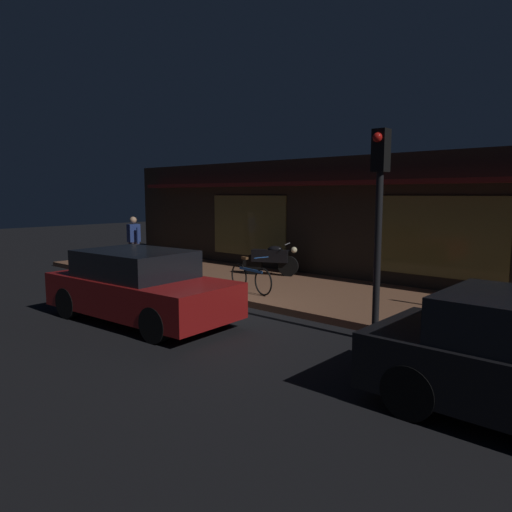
# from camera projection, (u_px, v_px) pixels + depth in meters

# --- Properties ---
(ground_plane) EXTENTS (60.00, 60.00, 0.00)m
(ground_plane) POSITION_uv_depth(u_px,v_px,m) (202.00, 312.00, 10.29)
(ground_plane) COLOR black
(sidewalk_slab) EXTENTS (18.00, 4.00, 0.15)m
(sidewalk_slab) POSITION_uv_depth(u_px,v_px,m) (287.00, 289.00, 12.50)
(sidewalk_slab) COLOR brown
(sidewalk_slab) RESTS_ON ground_plane
(storefront_building) EXTENTS (18.00, 3.30, 3.60)m
(storefront_building) POSITION_uv_depth(u_px,v_px,m) (354.00, 218.00, 14.79)
(storefront_building) COLOR black
(storefront_building) RESTS_ON ground_plane
(motorcycle) EXTENTS (1.60, 0.87, 0.97)m
(motorcycle) POSITION_uv_depth(u_px,v_px,m) (271.00, 259.00, 14.07)
(motorcycle) COLOR black
(motorcycle) RESTS_ON sidewalk_slab
(bicycle_parked) EXTENTS (1.63, 0.48, 0.91)m
(bicycle_parked) POSITION_uv_depth(u_px,v_px,m) (251.00, 278.00, 11.64)
(bicycle_parked) COLOR black
(bicycle_parked) RESTS_ON sidewalk_slab
(person_photographer) EXTENTS (0.61, 0.39, 1.67)m
(person_photographer) POSITION_uv_depth(u_px,v_px,m) (134.00, 241.00, 15.49)
(person_photographer) COLOR #28232D
(person_photographer) RESTS_ON sidewalk_slab
(traffic_light_pole) EXTENTS (0.24, 0.33, 3.60)m
(traffic_light_pole) POSITION_uv_depth(u_px,v_px,m) (379.00, 198.00, 7.93)
(traffic_light_pole) COLOR black
(traffic_light_pole) RESTS_ON ground_plane
(parked_car_near) EXTENTS (4.21, 2.03, 1.42)m
(parked_car_near) POSITION_uv_depth(u_px,v_px,m) (139.00, 286.00, 9.54)
(parked_car_near) COLOR black
(parked_car_near) RESTS_ON ground_plane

